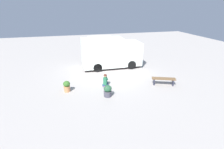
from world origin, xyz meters
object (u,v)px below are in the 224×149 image
person_customer (105,81)px  planter_flowering_far (67,86)px  food_truck (110,53)px  planter_flowering_near (108,91)px  plaza_bench (164,80)px

person_customer → planter_flowering_far: bearing=5.5°
food_truck → person_customer: 4.08m
planter_flowering_far → planter_flowering_near: bearing=151.6°
person_customer → planter_flowering_far: size_ratio=1.23×
food_truck → planter_flowering_far: bearing=46.3°
planter_flowering_far → person_customer: bearing=-174.5°
food_truck → planter_flowering_far: 5.63m
food_truck → person_customer: food_truck is taller
person_customer → plaza_bench: person_customer is taller
person_customer → planter_flowering_far: 2.58m
food_truck → planter_flowering_near: food_truck is taller
person_customer → planter_flowering_near: size_ratio=1.21×
food_truck → planter_flowering_near: bearing=74.4°
person_customer → plaza_bench: bearing=167.2°
planter_flowering_near → plaza_bench: bearing=-171.2°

